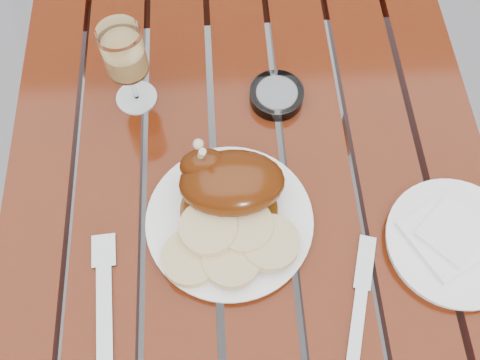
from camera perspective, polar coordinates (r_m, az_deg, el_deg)
The scene contains 11 objects.
ground at distance 1.56m, azimuth 0.79°, elevation -15.27°, with size 60.00×60.00×0.00m, color slate.
table at distance 1.20m, azimuth 1.01°, elevation -11.61°, with size 0.80×1.20×0.75m, color #5E240B.
dinner_plate at distance 0.83m, azimuth -1.12°, elevation -4.42°, with size 0.26×0.26×0.02m, color white.
roast_duck at distance 0.81m, azimuth -1.32°, elevation -0.21°, with size 0.16×0.15×0.12m.
bread_dumplings at distance 0.79m, azimuth -1.17°, elevation -6.73°, with size 0.21×0.14×0.04m.
wine_glass at distance 0.91m, azimuth -11.86°, elevation 11.65°, with size 0.07×0.07×0.17m, color #E7B969.
side_plate at distance 0.88m, azimuth 21.90°, elevation -6.21°, with size 0.21×0.21×0.02m, color white.
napkin at distance 0.87m, azimuth 21.45°, elevation -5.34°, with size 0.12×0.11×0.01m, color white.
ashtray at distance 0.95m, azimuth 3.92°, elevation 8.99°, with size 0.10×0.10×0.02m, color #B2B7BC.
fork at distance 0.82m, azimuth -14.25°, elevation -12.79°, with size 0.02×0.19×0.01m, color gray.
knife at distance 0.81m, azimuth 12.46°, elevation -14.18°, with size 0.02×0.19×0.01m, color gray.
Camera 1 is at (-0.04, -0.32, 1.53)m, focal length 40.00 mm.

